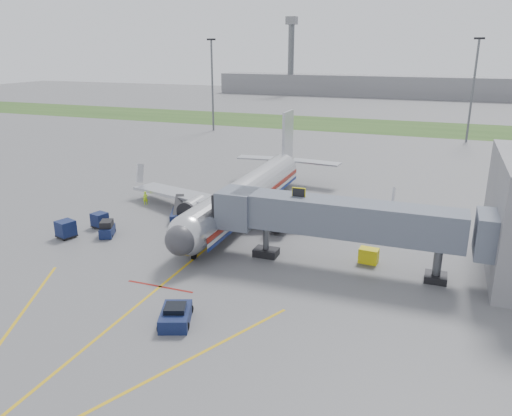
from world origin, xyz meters
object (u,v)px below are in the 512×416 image
(pushback_tug, at_px, (176,316))
(ramp_worker, at_px, (146,198))
(airliner, at_px, (247,194))
(baggage_tug, at_px, (107,229))
(belt_loader, at_px, (178,215))

(pushback_tug, height_order, ramp_worker, ramp_worker)
(airliner, relative_size, pushback_tug, 9.48)
(airliner, height_order, baggage_tug, airliner)
(pushback_tug, distance_m, belt_loader, 22.56)
(airliner, distance_m, belt_loader, 8.11)
(baggage_tug, height_order, ramp_worker, ramp_worker)
(pushback_tug, bearing_deg, ramp_worker, 126.57)
(ramp_worker, bearing_deg, airliner, -19.89)
(pushback_tug, distance_m, ramp_worker, 28.90)
(belt_loader, relative_size, ramp_worker, 2.78)
(pushback_tug, relative_size, baggage_tug, 1.40)
(airliner, distance_m, baggage_tug, 15.83)
(ramp_worker, bearing_deg, pushback_tug, -75.67)
(pushback_tug, relative_size, ramp_worker, 2.24)
(airliner, xyz_separation_m, pushback_tug, (4.00, -23.75, -2.08))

